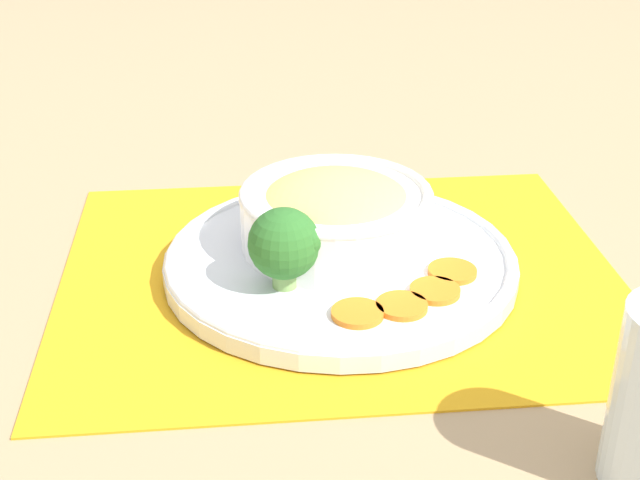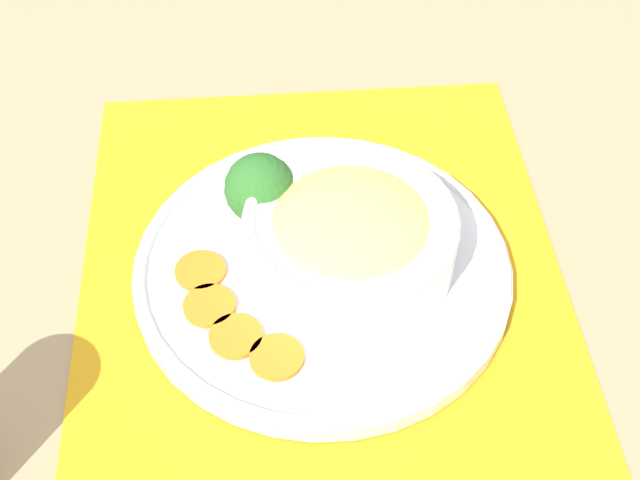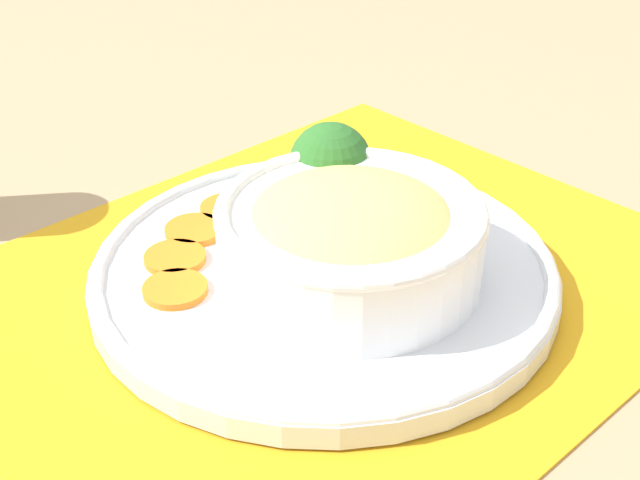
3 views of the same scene
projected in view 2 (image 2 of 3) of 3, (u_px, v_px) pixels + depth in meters
ground_plane at (322, 279)px, 0.77m from camera, size 4.00×4.00×0.00m
placemat at (322, 278)px, 0.77m from camera, size 0.54×0.45×0.00m
plate at (322, 268)px, 0.76m from camera, size 0.32×0.32×0.02m
bowl at (351, 238)px, 0.74m from camera, size 0.18×0.18×0.07m
broccoli_floret at (260, 189)px, 0.76m from camera, size 0.06×0.06×0.07m
carrot_slice_near at (200, 271)px, 0.75m from camera, size 0.04×0.04×0.01m
carrot_slice_middle at (209, 306)px, 0.73m from camera, size 0.04×0.04×0.01m
carrot_slice_far at (236, 336)px, 0.71m from camera, size 0.04×0.04×0.01m
carrot_slice_extra at (277, 357)px, 0.69m from camera, size 0.04×0.04×0.01m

